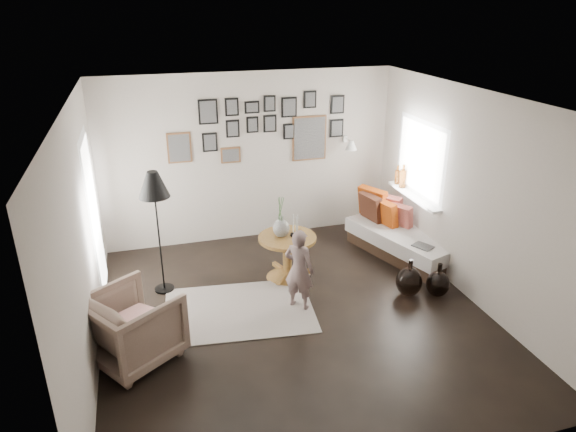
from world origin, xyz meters
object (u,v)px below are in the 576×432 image
object	(u,v)px
child	(299,270)
armchair	(133,327)
pedestal_table	(287,258)
demijohn_small	(438,284)
daybed	(400,236)
vase	(281,225)
magazine_basket	(123,347)
demijohn_large	(409,281)
floor_lamp	(154,189)

from	to	relation	value
child	armchair	bearing A→B (deg)	55.80
pedestal_table	armchair	distance (m)	2.37
pedestal_table	demijohn_small	world-z (taller)	pedestal_table
pedestal_table	child	distance (m)	0.80
daybed	armchair	size ratio (longest dim) A/B	2.22
vase	child	distance (m)	0.82
armchair	demijohn_small	world-z (taller)	armchair
demijohn_small	child	size ratio (longest dim) A/B	0.44
daybed	armchair	distance (m)	4.13
magazine_basket	vase	bearing A→B (deg)	31.07
armchair	daybed	bearing A→B (deg)	-104.05
pedestal_table	magazine_basket	size ratio (longest dim) A/B	2.18
daybed	demijohn_large	bearing A→B (deg)	-130.57
pedestal_table	demijohn_large	size ratio (longest dim) A/B	1.54
demijohn_small	child	distance (m)	1.84
vase	floor_lamp	world-z (taller)	floor_lamp
armchair	floor_lamp	size ratio (longest dim) A/B	0.52
armchair	demijohn_small	size ratio (longest dim) A/B	1.85
vase	demijohn_large	distance (m)	1.81
daybed	magazine_basket	distance (m)	4.26
armchair	floor_lamp	distance (m)	1.73
demijohn_large	demijohn_small	xyz separation A→B (m)	(0.35, -0.12, -0.02)
magazine_basket	daybed	bearing A→B (deg)	20.17
pedestal_table	armchair	world-z (taller)	armchair
pedestal_table	child	bearing A→B (deg)	-95.57
magazine_basket	demijohn_large	xyz separation A→B (m)	(3.53, 0.34, 0.02)
pedestal_table	armchair	size ratio (longest dim) A/B	0.91
demijohn_small	demijohn_large	bearing A→B (deg)	161.08
pedestal_table	child	size ratio (longest dim) A/B	0.75
vase	magazine_basket	world-z (taller)	vase
pedestal_table	demijohn_large	world-z (taller)	pedestal_table
armchair	demijohn_small	distance (m)	3.77
floor_lamp	child	distance (m)	2.02
armchair	magazine_basket	xyz separation A→B (m)	(-0.13, -0.02, -0.21)
floor_lamp	child	xyz separation A→B (m)	(1.58, -0.89, -0.89)
magazine_basket	demijohn_large	size ratio (longest dim) A/B	0.71
magazine_basket	child	bearing A→B (deg)	12.81
vase	daybed	bearing A→B (deg)	6.34
demijohn_small	daybed	bearing A→B (deg)	84.70
daybed	floor_lamp	distance (m)	3.67
daybed	demijohn_large	world-z (taller)	daybed
magazine_basket	child	world-z (taller)	child
demijohn_large	armchair	bearing A→B (deg)	-174.64
vase	demijohn_small	world-z (taller)	vase
pedestal_table	armchair	bearing A→B (deg)	-149.16
magazine_basket	demijohn_small	xyz separation A→B (m)	(3.88, 0.22, -0.00)
child	pedestal_table	bearing A→B (deg)	-52.82
armchair	floor_lamp	xyz separation A→B (m)	(0.38, 1.34, 1.02)
daybed	demijohn_large	distance (m)	1.22
vase	daybed	xyz separation A→B (m)	(1.91, 0.21, -0.51)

